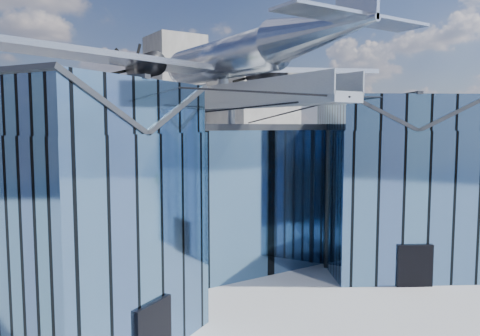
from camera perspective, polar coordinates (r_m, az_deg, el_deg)
ground_plane at (r=28.71m, az=2.24°, el=-14.78°), size 120.00×120.00×0.00m
museum at (r=32.18m, az=-3.70°, el=-2.42°), size 32.88×24.50×17.60m
bg_towers at (r=74.47m, az=-19.81°, el=5.12°), size 77.00×24.50×26.00m
tree_side_e at (r=51.46m, az=26.80°, el=-2.31°), size 3.94×3.94×5.23m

